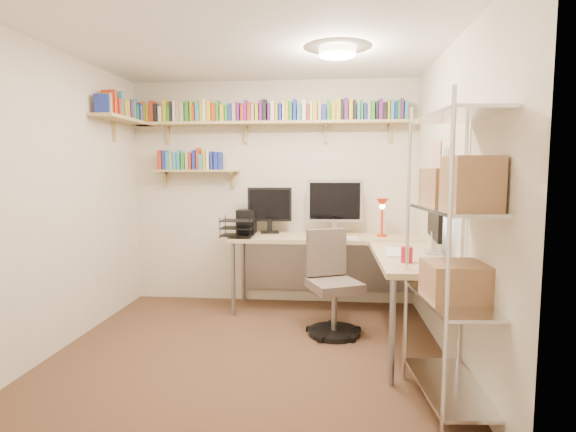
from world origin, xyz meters
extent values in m
plane|color=#432E1C|center=(0.00, 0.00, 0.00)|extent=(3.20, 3.20, 0.00)
cube|color=beige|center=(0.00, 1.50, 1.25)|extent=(3.20, 0.04, 2.50)
cube|color=beige|center=(-1.60, 0.00, 1.25)|extent=(0.04, 3.00, 2.50)
cube|color=beige|center=(1.60, 0.00, 1.25)|extent=(0.04, 3.00, 2.50)
cube|color=beige|center=(0.00, -1.50, 1.25)|extent=(3.20, 0.04, 2.50)
cube|color=white|center=(0.00, 0.00, 2.50)|extent=(3.20, 3.00, 0.04)
cube|color=white|center=(1.59, 0.55, 1.55)|extent=(0.01, 0.30, 0.42)
cube|color=white|center=(1.59, 0.15, 1.50)|extent=(0.01, 0.28, 0.38)
cylinder|color=#FFEAC6|center=(0.70, 0.20, 2.46)|extent=(0.30, 0.30, 0.06)
cube|color=tan|center=(0.00, 1.38, 2.02)|extent=(3.05, 0.25, 0.03)
cube|color=tan|center=(-1.48, 0.95, 2.02)|extent=(0.25, 1.00, 0.03)
cube|color=tan|center=(-0.85, 1.40, 1.50)|extent=(0.95, 0.20, 0.02)
cube|color=tan|center=(-1.20, 1.44, 1.95)|extent=(0.03, 0.20, 0.20)
cube|color=tan|center=(-0.30, 1.44, 1.95)|extent=(0.03, 0.20, 0.20)
cube|color=tan|center=(0.60, 1.44, 1.95)|extent=(0.03, 0.20, 0.20)
cube|color=tan|center=(1.30, 1.44, 1.95)|extent=(0.03, 0.20, 0.20)
cube|color=#2A7E2C|center=(-1.46, 1.38, 2.14)|extent=(0.03, 0.13, 0.21)
cube|color=gold|center=(-1.42, 1.38, 2.14)|extent=(0.04, 0.13, 0.21)
cube|color=gold|center=(-1.37, 1.38, 2.13)|extent=(0.03, 0.12, 0.19)
cube|color=#B53418|center=(-1.33, 1.38, 2.15)|extent=(0.04, 0.14, 0.23)
cube|color=black|center=(-1.28, 1.38, 2.14)|extent=(0.03, 0.12, 0.20)
cube|color=silver|center=(-1.23, 1.38, 2.12)|extent=(0.04, 0.11, 0.18)
cube|color=gold|center=(-1.18, 1.38, 2.15)|extent=(0.04, 0.11, 0.24)
cube|color=#2A7E2C|center=(-1.14, 1.38, 2.13)|extent=(0.03, 0.13, 0.19)
cube|color=black|center=(-1.10, 1.38, 2.15)|extent=(0.02, 0.14, 0.22)
cube|color=silver|center=(-1.07, 1.38, 2.15)|extent=(0.03, 0.12, 0.23)
cube|color=tan|center=(-1.03, 1.38, 2.15)|extent=(0.04, 0.13, 0.24)
cube|color=tan|center=(-0.98, 1.38, 2.14)|extent=(0.04, 0.15, 0.22)
cube|color=#2A7E2C|center=(-0.93, 1.38, 2.15)|extent=(0.04, 0.13, 0.23)
cube|color=gold|center=(-0.88, 1.38, 2.15)|extent=(0.02, 0.12, 0.23)
cube|color=#B53418|center=(-0.85, 1.38, 2.13)|extent=(0.02, 0.14, 0.18)
cube|color=teal|center=(-0.81, 1.38, 2.15)|extent=(0.04, 0.12, 0.23)
cube|color=gold|center=(-0.77, 1.38, 2.15)|extent=(0.02, 0.13, 0.24)
cube|color=silver|center=(-0.73, 1.38, 2.16)|extent=(0.04, 0.13, 0.24)
cube|color=gold|center=(-0.68, 1.38, 2.15)|extent=(0.04, 0.15, 0.22)
cube|color=#B53418|center=(-0.63, 1.38, 2.13)|extent=(0.04, 0.13, 0.20)
cube|color=#2A7E2C|center=(-0.58, 1.38, 2.15)|extent=(0.03, 0.13, 0.23)
cube|color=gold|center=(-0.53, 1.38, 2.13)|extent=(0.04, 0.13, 0.19)
cube|color=#2A7E2C|center=(-0.48, 1.38, 2.13)|extent=(0.03, 0.15, 0.18)
cube|color=#1D2D97|center=(-0.45, 1.38, 2.13)|extent=(0.03, 0.13, 0.20)
cube|color=tan|center=(-0.40, 1.38, 2.14)|extent=(0.04, 0.11, 0.21)
cube|color=#5D1C6C|center=(-0.35, 1.38, 2.14)|extent=(0.03, 0.13, 0.20)
cube|color=#B53418|center=(-0.31, 1.38, 2.12)|extent=(0.04, 0.12, 0.18)
cube|color=#5D1C6C|center=(-0.27, 1.38, 2.15)|extent=(0.03, 0.13, 0.23)
cube|color=#B53418|center=(-0.23, 1.38, 2.14)|extent=(0.04, 0.14, 0.20)
cube|color=tan|center=(-0.19, 1.38, 2.13)|extent=(0.03, 0.15, 0.19)
cube|color=gold|center=(-0.15, 1.38, 2.14)|extent=(0.03, 0.12, 0.20)
cube|color=#5D1C6C|center=(-0.10, 1.38, 2.15)|extent=(0.03, 0.15, 0.22)
cube|color=black|center=(-0.07, 1.38, 2.15)|extent=(0.04, 0.12, 0.23)
cube|color=#5D1C6C|center=(-0.02, 1.38, 2.13)|extent=(0.03, 0.12, 0.19)
cube|color=silver|center=(0.03, 1.38, 2.14)|extent=(0.04, 0.14, 0.21)
cube|color=gold|center=(0.07, 1.38, 2.14)|extent=(0.03, 0.12, 0.20)
cube|color=#1D2D97|center=(0.11, 1.38, 2.13)|extent=(0.03, 0.14, 0.19)
cube|color=silver|center=(0.14, 1.38, 2.14)|extent=(0.02, 0.12, 0.21)
cube|color=gold|center=(0.18, 1.38, 2.15)|extent=(0.03, 0.13, 0.22)
cube|color=#2A7E2C|center=(0.22, 1.38, 2.14)|extent=(0.04, 0.13, 0.21)
cube|color=#1D2D97|center=(0.26, 1.38, 2.15)|extent=(0.04, 0.13, 0.23)
cube|color=teal|center=(0.31, 1.38, 2.13)|extent=(0.04, 0.15, 0.19)
cube|color=silver|center=(0.37, 1.38, 2.15)|extent=(0.04, 0.14, 0.22)
cube|color=#B53418|center=(0.41, 1.38, 2.12)|extent=(0.02, 0.15, 0.18)
cube|color=silver|center=(0.44, 1.38, 2.14)|extent=(0.03, 0.14, 0.20)
cube|color=gold|center=(0.48, 1.38, 2.14)|extent=(0.04, 0.11, 0.21)
cube|color=tan|center=(0.53, 1.38, 2.14)|extent=(0.04, 0.14, 0.22)
cube|color=#1D2D97|center=(0.58, 1.38, 2.12)|extent=(0.04, 0.14, 0.17)
cube|color=#2A7E2C|center=(0.63, 1.38, 2.14)|extent=(0.03, 0.14, 0.22)
cube|color=gold|center=(0.68, 1.38, 2.13)|extent=(0.04, 0.11, 0.19)
cube|color=gold|center=(0.73, 1.38, 2.15)|extent=(0.04, 0.15, 0.24)
cube|color=black|center=(0.77, 1.38, 2.15)|extent=(0.03, 0.12, 0.22)
cube|color=#5D1C6C|center=(0.81, 1.38, 2.15)|extent=(0.04, 0.14, 0.24)
cube|color=gold|center=(0.86, 1.38, 2.15)|extent=(0.04, 0.14, 0.23)
cube|color=black|center=(0.91, 1.38, 2.14)|extent=(0.03, 0.13, 0.21)
cube|color=teal|center=(0.95, 1.38, 2.13)|extent=(0.03, 0.14, 0.19)
cube|color=#2A7E2C|center=(0.98, 1.38, 2.14)|extent=(0.02, 0.15, 0.22)
cube|color=#1D2D97|center=(1.02, 1.38, 2.13)|extent=(0.03, 0.14, 0.18)
cube|color=tan|center=(1.06, 1.38, 2.12)|extent=(0.03, 0.13, 0.18)
cube|color=#2A7E2C|center=(1.10, 1.38, 2.14)|extent=(0.04, 0.14, 0.20)
cube|color=black|center=(1.14, 1.38, 2.13)|extent=(0.03, 0.14, 0.19)
cube|color=#5D1C6C|center=(1.18, 1.38, 2.14)|extent=(0.04, 0.15, 0.22)
cube|color=black|center=(1.22, 1.38, 2.13)|extent=(0.04, 0.14, 0.19)
cube|color=gold|center=(1.26, 1.38, 2.14)|extent=(0.02, 0.13, 0.21)
cube|color=teal|center=(1.30, 1.38, 2.14)|extent=(0.03, 0.15, 0.21)
cube|color=#1D2D97|center=(1.34, 1.38, 2.13)|extent=(0.03, 0.12, 0.19)
cube|color=#2A7E2C|center=(1.37, 1.38, 2.14)|extent=(0.03, 0.13, 0.21)
cube|color=#5D1C6C|center=(1.40, 1.38, 2.15)|extent=(0.02, 0.15, 0.22)
cube|color=teal|center=(1.44, 1.38, 2.14)|extent=(0.03, 0.13, 0.20)
cube|color=#1D2D97|center=(-1.48, 0.51, 2.12)|extent=(0.15, 0.03, 0.18)
cube|color=gold|center=(-1.48, 0.55, 2.13)|extent=(0.13, 0.04, 0.19)
cube|color=#B53418|center=(-1.48, 0.60, 2.14)|extent=(0.12, 0.04, 0.21)
cube|color=#B53418|center=(-1.48, 0.65, 2.15)|extent=(0.14, 0.03, 0.24)
cube|color=#B53418|center=(-1.48, 0.69, 2.15)|extent=(0.11, 0.03, 0.24)
cube|color=#B53418|center=(-1.48, 0.74, 2.12)|extent=(0.14, 0.04, 0.17)
cube|color=teal|center=(-1.48, 0.79, 2.16)|extent=(0.14, 0.03, 0.25)
cube|color=#5D1C6C|center=(-1.48, 0.83, 2.13)|extent=(0.11, 0.03, 0.20)
cube|color=gold|center=(-1.48, 0.88, 2.12)|extent=(0.14, 0.04, 0.18)
cube|color=gold|center=(-1.48, 0.93, 2.13)|extent=(0.15, 0.03, 0.19)
cube|color=#1D2D97|center=(-1.48, 0.97, 2.12)|extent=(0.11, 0.03, 0.18)
cube|color=#5D1C6C|center=(-1.48, 1.01, 2.13)|extent=(0.14, 0.04, 0.20)
cube|color=#2A7E2C|center=(-1.48, 1.05, 2.13)|extent=(0.14, 0.04, 0.19)
cube|color=teal|center=(-1.48, 1.09, 2.14)|extent=(0.13, 0.03, 0.22)
cube|color=#1D2D97|center=(-1.48, 1.13, 2.15)|extent=(0.12, 0.04, 0.22)
cube|color=#2A7E2C|center=(-1.48, 1.18, 2.12)|extent=(0.12, 0.04, 0.17)
cube|color=#1D2D97|center=(-1.48, 1.22, 2.13)|extent=(0.15, 0.03, 0.19)
cube|color=gold|center=(-1.48, 1.26, 2.12)|extent=(0.13, 0.04, 0.17)
cube|color=#1D2D97|center=(-1.48, 1.30, 2.13)|extent=(0.12, 0.03, 0.19)
cube|color=#B53418|center=(-1.48, 1.35, 2.15)|extent=(0.12, 0.04, 0.22)
cube|color=#B53418|center=(-1.26, 1.40, 1.62)|extent=(0.04, 0.14, 0.22)
cube|color=#1D2D97|center=(-1.21, 1.40, 1.62)|extent=(0.03, 0.13, 0.21)
cube|color=teal|center=(-1.17, 1.40, 1.61)|extent=(0.04, 0.12, 0.20)
cube|color=tan|center=(-1.13, 1.40, 1.61)|extent=(0.03, 0.14, 0.20)
cube|color=teal|center=(-1.09, 1.40, 1.61)|extent=(0.04, 0.13, 0.19)
cube|color=teal|center=(-1.05, 1.40, 1.62)|extent=(0.03, 0.12, 0.22)
cube|color=#2A7E2C|center=(-0.99, 1.40, 1.61)|extent=(0.04, 0.13, 0.19)
cube|color=tan|center=(-0.95, 1.40, 1.61)|extent=(0.03, 0.14, 0.20)
cube|color=#B53418|center=(-0.91, 1.40, 1.61)|extent=(0.02, 0.11, 0.19)
cube|color=#1D2D97|center=(-0.87, 1.40, 1.62)|extent=(0.04, 0.12, 0.22)
cube|color=#B53418|center=(-0.82, 1.40, 1.63)|extent=(0.02, 0.15, 0.24)
cube|color=teal|center=(-0.79, 1.40, 1.60)|extent=(0.04, 0.14, 0.17)
cube|color=gold|center=(-0.74, 1.40, 1.62)|extent=(0.03, 0.13, 0.22)
cube|color=silver|center=(-0.71, 1.40, 1.62)|extent=(0.03, 0.15, 0.22)
cube|color=#1D2D97|center=(-0.66, 1.40, 1.61)|extent=(0.03, 0.13, 0.20)
cube|color=#1D2D97|center=(-0.62, 1.40, 1.61)|extent=(0.04, 0.14, 0.19)
cube|color=#1D2D97|center=(-0.57, 1.40, 1.61)|extent=(0.03, 0.12, 0.20)
cube|color=tan|center=(0.65, 1.18, 0.79)|extent=(2.09, 0.66, 0.04)
cube|color=tan|center=(1.36, 0.16, 0.79)|extent=(0.66, 1.43, 0.04)
cylinder|color=gray|center=(-0.34, 0.91, 0.38)|extent=(0.04, 0.04, 0.77)
cylinder|color=gray|center=(-0.34, 1.45, 0.38)|extent=(0.04, 0.04, 0.77)
cylinder|color=gray|center=(1.64, 1.45, 0.38)|extent=(0.04, 0.04, 0.77)
cylinder|color=gray|center=(1.09, -0.50, 0.38)|extent=(0.04, 0.04, 0.77)
cylinder|color=gray|center=(1.64, -0.50, 0.38)|extent=(0.04, 0.04, 0.77)
cube|color=gray|center=(0.65, 1.47, 0.44)|extent=(1.98, 0.02, 0.60)
cube|color=silver|center=(0.70, 1.31, 1.17)|extent=(0.60, 0.03, 0.46)
cube|color=black|center=(0.70, 1.29, 1.17)|extent=(0.54, 0.00, 0.40)
cube|color=black|center=(-0.01, 1.31, 1.13)|extent=(0.48, 0.03, 0.37)
cube|color=black|center=(1.52, 0.21, 1.15)|extent=(0.03, 0.64, 0.42)
cube|color=white|center=(1.50, 0.21, 1.15)|extent=(0.00, 0.57, 0.36)
cube|color=white|center=(0.70, 0.98, 0.82)|extent=(0.46, 0.14, 0.02)
cube|color=white|center=(1.20, 0.21, 0.82)|extent=(0.14, 0.44, 0.02)
cylinder|color=red|center=(1.20, 1.18, 0.82)|extent=(0.11, 0.11, 0.02)
cylinder|color=red|center=(1.20, 1.18, 0.99)|extent=(0.03, 0.03, 0.31)
cone|color=red|center=(1.20, 1.18, 1.16)|extent=(0.13, 0.13, 0.10)
sphere|color=#FFBF72|center=(1.20, 1.18, 1.13)|extent=(0.06, 0.06, 0.06)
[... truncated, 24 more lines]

